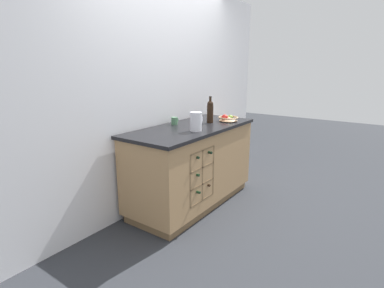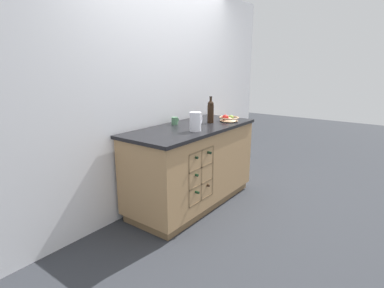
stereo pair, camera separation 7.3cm
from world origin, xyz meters
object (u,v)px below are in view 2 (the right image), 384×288
ceramic_mug (175,121)px  standing_wine_bottle (211,111)px  fruit_bowl (229,118)px  white_pitcher (196,121)px

ceramic_mug → standing_wine_bottle: standing_wine_bottle is taller
ceramic_mug → fruit_bowl: bearing=-35.9°
ceramic_mug → standing_wine_bottle: 0.44m
white_pitcher → standing_wine_bottle: standing_wine_bottle is taller
ceramic_mug → standing_wine_bottle: bearing=-38.7°
fruit_bowl → standing_wine_bottle: bearing=149.0°
fruit_bowl → white_pitcher: bearing=-179.7°
standing_wine_bottle → white_pitcher: bearing=-164.8°
fruit_bowl → ceramic_mug: 0.68m
ceramic_mug → standing_wine_bottle: size_ratio=0.35×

